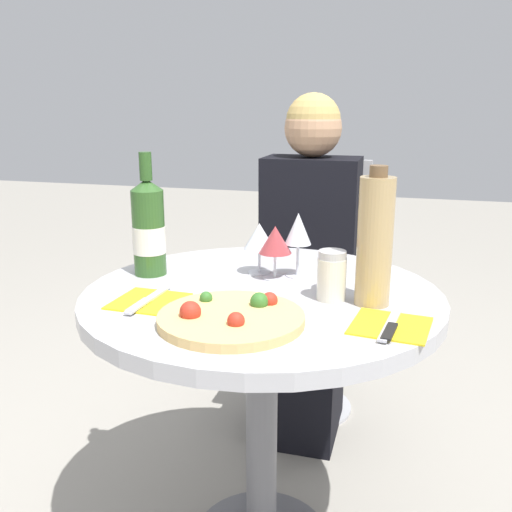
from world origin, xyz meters
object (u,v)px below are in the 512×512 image
chair_behind_diner (312,291)px  tall_carafe (375,241)px  dining_table (262,340)px  seated_diner (306,279)px  wine_bottle (149,228)px  pizza_large (231,317)px

chair_behind_diner → tall_carafe: (0.28, -0.82, 0.41)m
dining_table → chair_behind_diner: bearing=91.3°
seated_diner → wine_bottle: 0.73m
seated_diner → pizza_large: seated_diner is taller
seated_diner → pizza_large: bearing=90.7°
chair_behind_diner → wine_bottle: wine_bottle is taller
chair_behind_diner → tall_carafe: 0.96m
chair_behind_diner → seated_diner: size_ratio=0.80×
seated_diner → tall_carafe: 0.80m
wine_bottle → pizza_large: bearing=-41.0°
chair_behind_diner → seated_diner: bearing=90.0°
pizza_large → tall_carafe: (0.26, 0.19, 0.13)m
chair_behind_diner → seated_diner: seated_diner is taller
seated_diner → tall_carafe: size_ratio=3.87×
chair_behind_diner → wine_bottle: size_ratio=3.00×
dining_table → seated_diner: (-0.02, 0.66, -0.05)m
chair_behind_diner → seated_diner: (-0.00, -0.14, 0.09)m
dining_table → tall_carafe: (0.26, -0.02, 0.27)m
wine_bottle → tall_carafe: size_ratio=1.03×
seated_diner → chair_behind_diner: bearing=-90.0°
dining_table → pizza_large: (-0.01, -0.21, 0.14)m
pizza_large → chair_behind_diner: bearing=90.6°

